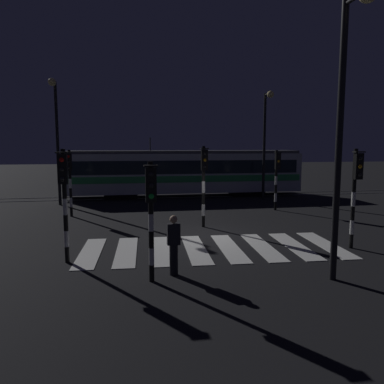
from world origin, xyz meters
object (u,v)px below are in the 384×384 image
(traffic_light_corner_far_right, at_px, (277,171))
(traffic_light_corner_far_left, at_px, (70,173))
(traffic_light_corner_near_right, at_px, (356,183))
(traffic_light_kerb_mid_left, at_px, (151,204))
(traffic_light_median_centre, at_px, (204,174))
(traffic_light_corner_near_left, at_px, (64,189))
(street_lamp_trackside_right, at_px, (266,132))
(pedestrian_waiting_at_kerb, at_px, (174,245))
(street_lamp_trackside_left, at_px, (56,127))
(tram, at_px, (185,172))
(street_lamp_near_kerb, at_px, (346,106))

(traffic_light_corner_far_right, height_order, traffic_light_corner_far_left, traffic_light_corner_far_left)
(traffic_light_corner_near_right, distance_m, traffic_light_kerb_mid_left, 7.51)
(traffic_light_median_centre, height_order, traffic_light_corner_near_left, traffic_light_median_centre)
(street_lamp_trackside_right, height_order, pedestrian_waiting_at_kerb, street_lamp_trackside_right)
(traffic_light_corner_far_left, height_order, street_lamp_trackside_right, street_lamp_trackside_right)
(street_lamp_trackside_right, relative_size, street_lamp_trackside_left, 0.95)
(traffic_light_corner_far_right, xyz_separation_m, tram, (-4.12, 6.61, -0.47))
(street_lamp_trackside_right, xyz_separation_m, street_lamp_near_kerb, (-3.47, -14.72, 0.14))
(traffic_light_corner_far_right, relative_size, street_lamp_trackside_left, 0.45)
(traffic_light_kerb_mid_left, bearing_deg, pedestrian_waiting_at_kerb, 37.75)
(traffic_light_corner_near_right, bearing_deg, traffic_light_median_centre, 136.32)
(street_lamp_trackside_left, bearing_deg, tram, 18.94)
(traffic_light_median_centre, bearing_deg, tram, 85.87)
(street_lamp_trackside_left, bearing_deg, street_lamp_trackside_right, 0.38)
(traffic_light_corner_near_right, height_order, street_lamp_near_kerb, street_lamp_near_kerb)
(traffic_light_corner_near_left, bearing_deg, pedestrian_waiting_at_kerb, -26.94)
(street_lamp_trackside_right, distance_m, street_lamp_near_kerb, 15.12)
(traffic_light_corner_near_left, xyz_separation_m, street_lamp_trackside_left, (-2.19, 11.70, 2.34))
(traffic_light_corner_near_right, height_order, street_lamp_trackside_left, street_lamp_trackside_left)
(traffic_light_corner_near_right, xyz_separation_m, street_lamp_trackside_right, (1.15, 11.78, 2.14))
(traffic_light_median_centre, relative_size, traffic_light_kerb_mid_left, 1.11)
(traffic_light_corner_near_right, bearing_deg, street_lamp_trackside_left, 135.50)
(traffic_light_kerb_mid_left, relative_size, street_lamp_trackside_left, 0.44)
(traffic_light_kerb_mid_left, height_order, street_lamp_near_kerb, street_lamp_near_kerb)
(traffic_light_corner_far_left, relative_size, tram, 0.21)
(tram, bearing_deg, pedestrian_waiting_at_kerb, -99.88)
(traffic_light_kerb_mid_left, distance_m, street_lamp_near_kerb, 5.53)
(street_lamp_near_kerb, height_order, pedestrian_waiting_at_kerb, street_lamp_near_kerb)
(traffic_light_corner_near_right, bearing_deg, traffic_light_corner_near_left, -179.94)
(traffic_light_median_centre, height_order, traffic_light_kerb_mid_left, traffic_light_median_centre)
(traffic_light_corner_far_right, distance_m, traffic_light_corner_near_left, 12.79)
(traffic_light_corner_near_right, relative_size, traffic_light_corner_near_left, 1.00)
(street_lamp_near_kerb, xyz_separation_m, pedestrian_waiting_at_kerb, (-4.23, 1.33, -3.73))
(street_lamp_near_kerb, xyz_separation_m, tram, (-1.43, 17.42, -2.86))
(pedestrian_waiting_at_kerb, bearing_deg, street_lamp_trackside_right, 60.07)
(street_lamp_near_kerb, relative_size, pedestrian_waiting_at_kerb, 4.26)
(traffic_light_corner_far_left, distance_m, street_lamp_trackside_right, 12.65)
(traffic_light_corner_far_right, relative_size, street_lamp_near_kerb, 0.46)
(street_lamp_trackside_right, relative_size, pedestrian_waiting_at_kerb, 4.10)
(street_lamp_near_kerb, bearing_deg, pedestrian_waiting_at_kerb, 162.51)
(tram, bearing_deg, traffic_light_corner_far_left, -136.29)
(traffic_light_corner_far_right, distance_m, traffic_light_corner_far_left, 11.04)
(traffic_light_corner_near_left, xyz_separation_m, pedestrian_waiting_at_kerb, (3.14, -1.60, -1.45))
(traffic_light_median_centre, distance_m, street_lamp_trackside_left, 10.72)
(pedestrian_waiting_at_kerb, bearing_deg, street_lamp_near_kerb, -17.49)
(street_lamp_near_kerb, bearing_deg, traffic_light_corner_far_right, 76.01)
(traffic_light_median_centre, distance_m, street_lamp_trackside_right, 9.60)
(traffic_light_corner_far_right, relative_size, traffic_light_corner_near_right, 0.95)
(traffic_light_kerb_mid_left, xyz_separation_m, street_lamp_trackside_right, (8.35, 13.88, 2.33))
(traffic_light_corner_far_right, relative_size, tram, 0.20)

